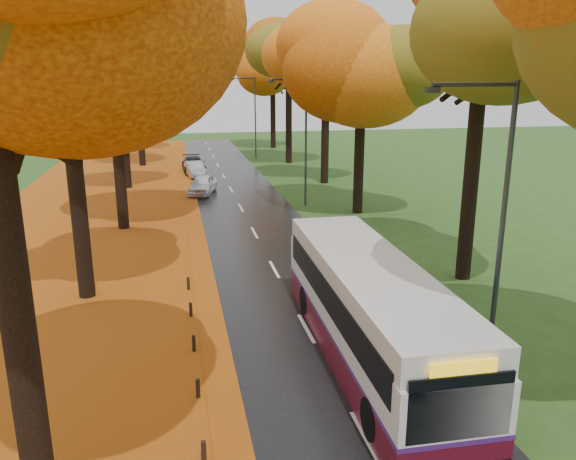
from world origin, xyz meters
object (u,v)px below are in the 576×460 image
object	(u,v)px
bus	(370,309)
car_dark	(194,164)
streetlamp_far	(253,111)
streetlamp_mid	(302,132)
car_white	(202,185)
streetlamp_near	(495,213)
car_silver	(195,169)

from	to	relation	value
bus	car_dark	bearing A→B (deg)	97.09
streetlamp_far	bus	world-z (taller)	streetlamp_far
bus	car_dark	world-z (taller)	bus
streetlamp_mid	bus	distance (m)	20.65
streetlamp_far	car_white	xyz separation A→B (m)	(-6.06, -17.07, -4.02)
bus	car_dark	distance (m)	35.11
bus	car_white	xyz separation A→B (m)	(-3.46, 25.18, -0.88)
streetlamp_far	car_dark	world-z (taller)	streetlamp_far
streetlamp_mid	car_white	xyz separation A→B (m)	(-6.06, 4.93, -4.02)
car_dark	streetlamp_mid	bearing A→B (deg)	-69.75
streetlamp_near	car_white	world-z (taller)	streetlamp_near
streetlamp_near	car_silver	world-z (taller)	streetlamp_near
streetlamp_far	car_dark	bearing A→B (deg)	-130.65
bus	car_silver	world-z (taller)	bus
streetlamp_mid	car_silver	world-z (taller)	streetlamp_mid
streetlamp_near	streetlamp_mid	xyz separation A→B (m)	(0.00, 22.00, 0.00)
bus	streetlamp_mid	bearing A→B (deg)	83.73
streetlamp_near	streetlamp_far	distance (m)	44.00
car_white	car_dark	world-z (taller)	car_white
car_silver	car_dark	world-z (taller)	car_dark
streetlamp_mid	car_silver	distance (m)	14.34
streetlamp_near	streetlamp_mid	bearing A→B (deg)	90.00
bus	car_silver	xyz separation A→B (m)	(-3.68, 32.48, -0.92)
streetlamp_near	streetlamp_far	size ratio (longest dim) A/B	1.00
streetlamp_mid	bus	size ratio (longest dim) A/B	0.72
car_white	car_dark	size ratio (longest dim) A/B	0.85
streetlamp_mid	car_dark	world-z (taller)	streetlamp_mid
streetlamp_mid	streetlamp_far	xyz separation A→B (m)	(0.00, 22.00, 0.00)
car_silver	car_dark	distance (m)	2.43
streetlamp_far	bus	distance (m)	42.44
streetlamp_near	bus	distance (m)	4.44
streetlamp_near	car_silver	bearing A→B (deg)	100.39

